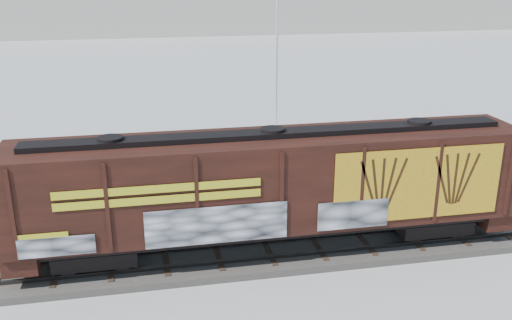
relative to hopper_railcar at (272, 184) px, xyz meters
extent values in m
plane|color=white|center=(1.86, 0.01, -3.06)|extent=(500.00, 500.00, 0.00)
cube|color=#59544C|center=(1.86, 0.01, -2.92)|extent=(50.00, 3.40, 0.28)
cube|color=#33302D|center=(1.86, -0.71, -2.70)|extent=(50.00, 0.10, 0.15)
cube|color=#33302D|center=(1.86, 0.73, -2.70)|extent=(50.00, 0.10, 0.15)
cube|color=white|center=(1.86, 7.51, -3.04)|extent=(40.00, 8.00, 0.03)
cube|color=black|center=(-6.69, 0.01, -2.18)|extent=(3.00, 2.00, 0.90)
cube|color=black|center=(6.68, 0.01, -2.18)|extent=(3.00, 2.00, 0.90)
cylinder|color=black|center=(-7.64, -0.77, -2.18)|extent=(0.90, 0.12, 0.90)
cube|color=black|center=(-0.01, 0.01, -1.65)|extent=(19.42, 2.40, 0.25)
cube|color=#37150F|center=(-0.01, 0.01, 0.18)|extent=(19.42, 3.00, 3.42)
cube|color=black|center=(-0.01, 0.01, 2.00)|extent=(17.87, 0.90, 0.20)
cube|color=gold|center=(5.24, -1.53, 0.18)|extent=(6.60, 0.03, 2.77)
cube|color=gold|center=(-4.28, -1.53, 0.53)|extent=(6.99, 0.02, 0.70)
cube|color=white|center=(-2.34, -1.54, -0.78)|extent=(5.05, 0.03, 1.40)
cylinder|color=silver|center=(3.25, 13.15, -2.96)|extent=(0.90, 0.90, 0.20)
cylinder|color=silver|center=(3.25, 13.15, 2.76)|extent=(0.14, 0.14, 11.64)
imported|color=#A1A3A7|center=(-8.65, 5.67, -2.29)|extent=(4.64, 3.01, 1.47)
imported|color=silver|center=(0.21, 6.23, -2.17)|extent=(5.46, 2.72, 1.72)
imported|color=black|center=(11.37, 8.14, -2.34)|extent=(5.01, 2.64, 1.38)
camera|label=1|loc=(-4.58, -19.69, 7.84)|focal=40.00mm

